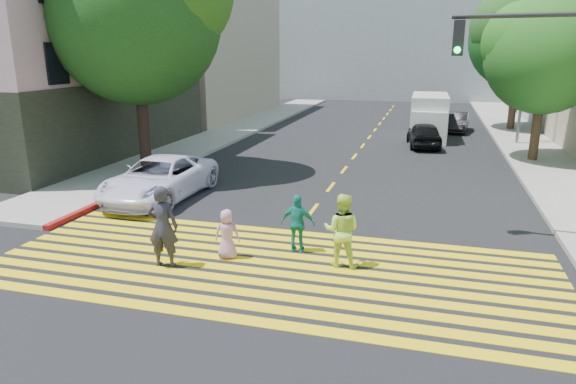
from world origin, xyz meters
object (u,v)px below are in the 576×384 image
at_px(tree_right_near, 548,48).
at_px(silver_car, 426,111).
at_px(pedestrian_woman, 342,230).
at_px(dark_car_parked, 456,122).
at_px(tree_right_far, 522,33).
at_px(pedestrian_man, 163,227).
at_px(pedestrian_extra, 298,223).
at_px(white_van, 429,118).
at_px(traffic_signal, 575,92).
at_px(pedestrian_child, 227,234).
at_px(tree_left, 137,8).
at_px(dark_car_near, 424,134).
at_px(white_sedan, 160,178).

distance_m(tree_right_near, silver_car, 15.41).
xyz_separation_m(tree_right_near, pedestrian_woman, (-6.51, -13.97, -4.17)).
xyz_separation_m(silver_car, dark_car_parked, (1.97, -5.03, -0.05)).
height_order(silver_car, dark_car_parked, silver_car).
bearing_deg(silver_car, tree_right_near, 103.10).
relative_size(tree_right_far, pedestrian_man, 4.49).
distance_m(tree_right_far, silver_car, 8.45).
relative_size(pedestrian_man, pedestrian_extra, 1.33).
bearing_deg(white_van, tree_right_far, 40.27).
bearing_deg(tree_right_near, white_van, 130.34).
height_order(tree_right_far, traffic_signal, tree_right_far).
xyz_separation_m(pedestrian_extra, traffic_signal, (6.35, 2.03, 3.27)).
distance_m(silver_car, white_van, 8.22).
height_order(dark_car_parked, traffic_signal, traffic_signal).
bearing_deg(tree_right_far, dark_car_parked, -158.96).
xyz_separation_m(pedestrian_child, white_van, (4.48, 19.92, 0.56)).
xyz_separation_m(tree_left, pedestrian_extra, (8.26, -6.85, -5.81)).
bearing_deg(dark_car_near, tree_right_far, -132.95).
bearing_deg(tree_right_far, silver_car, 145.45).
distance_m(tree_right_near, pedestrian_woman, 15.96).
height_order(pedestrian_woman, dark_car_near, pedestrian_woman).
xyz_separation_m(tree_left, traffic_signal, (14.62, -4.82, -2.54)).
height_order(tree_right_far, white_sedan, tree_right_far).
xyz_separation_m(dark_car_near, dark_car_parked, (1.86, 6.07, -0.06)).
height_order(dark_car_near, white_van, white_van).
xyz_separation_m(pedestrian_extra, white_sedan, (-5.81, 3.42, -0.03)).
distance_m(tree_left, white_van, 17.37).
height_order(pedestrian_man, pedestrian_woman, pedestrian_man).
xyz_separation_m(pedestrian_man, white_van, (5.74, 20.77, 0.19)).
distance_m(tree_left, white_sedan, 7.20).
distance_m(tree_right_far, pedestrian_woman, 25.57).
distance_m(tree_left, tree_right_near, 17.33).
xyz_separation_m(dark_car_near, traffic_signal, (3.60, -14.06, 3.35)).
relative_size(pedestrian_woman, pedestrian_extra, 1.20).
bearing_deg(dark_car_parked, dark_car_near, -100.92).
distance_m(pedestrian_child, white_sedan, 6.07).
distance_m(pedestrian_woman, silver_car, 27.86).
relative_size(pedestrian_extra, white_van, 0.28).
relative_size(tree_right_far, white_sedan, 1.73).
relative_size(tree_left, pedestrian_woman, 5.45).
bearing_deg(traffic_signal, silver_car, 103.08).
xyz_separation_m(tree_right_near, pedestrian_child, (-9.29, -14.26, -4.44)).
bearing_deg(pedestrian_woman, pedestrian_man, 16.20).
distance_m(white_sedan, white_van, 17.88).
relative_size(silver_car, traffic_signal, 0.74).
bearing_deg(tree_left, dark_car_near, 40.01).
bearing_deg(pedestrian_child, white_sedan, -60.93).
height_order(pedestrian_extra, dark_car_near, pedestrian_extra).
bearing_deg(white_sedan, dark_car_parked, 62.26).
height_order(tree_left, tree_right_far, tree_left).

